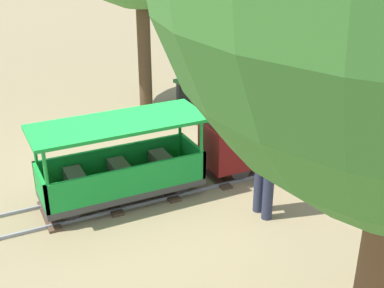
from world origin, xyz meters
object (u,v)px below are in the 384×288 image
Objects in this scene: passenger_car at (121,168)px; park_bench at (207,87)px; locomotive at (250,137)px; conductor_person at (267,138)px.

park_bench is at bearing 134.39° from passenger_car.
conductor_person is (1.01, -0.44, 0.47)m from locomotive.
passenger_car reaches higher than park_bench.
conductor_person reaches higher than park_bench.
park_bench is (-3.30, 1.01, -0.54)m from conductor_person.
conductor_person is at bearing -17.02° from park_bench.
conductor_person reaches higher than passenger_car.
locomotive is at bearing 156.53° from conductor_person.
park_bench is at bearing 162.98° from conductor_person.
locomotive is 0.72× the size of passenger_car.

